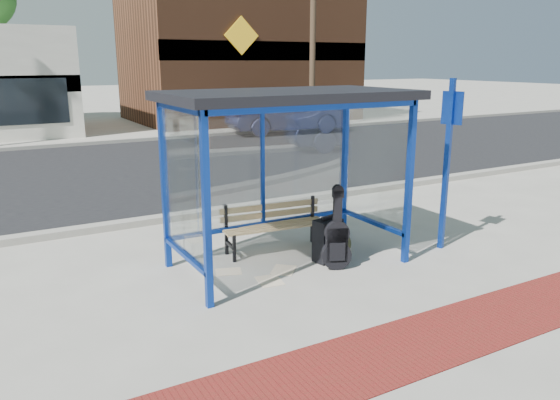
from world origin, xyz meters
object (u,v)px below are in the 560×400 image
bench (274,223)px  backpack (342,244)px  suitcase (328,240)px  parked_car (288,113)px  fire_hydrant (340,114)px  guitar_bag (337,241)px

bench → backpack: size_ratio=4.73×
backpack → suitcase: bearing=-140.2°
backpack → parked_car: bearing=83.7°
bench → fire_hydrant: fire_hydrant is taller
guitar_bag → parked_car: (6.79, 12.96, 0.37)m
backpack → fire_hydrant: size_ratio=0.42×
bench → backpack: (0.78, -0.67, -0.26)m
suitcase → guitar_bag: bearing=-112.9°
suitcase → backpack: bearing=8.3°
suitcase → fire_hydrant: fire_hydrant is taller
backpack → fire_hydrant: 17.19m
bench → suitcase: bearing=-54.8°
parked_car → suitcase: bearing=159.2°
guitar_bag → parked_car: parked_car is taller
guitar_bag → suitcase: bearing=101.3°
guitar_bag → backpack: (0.40, 0.43, -0.25)m
bench → fire_hydrant: size_ratio=1.99×
suitcase → backpack: suitcase is taller
suitcase → backpack: size_ratio=1.96×
parked_car → backpack: bearing=160.1°
guitar_bag → fire_hydrant: 17.77m
guitar_bag → fire_hydrant: bearing=77.7°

